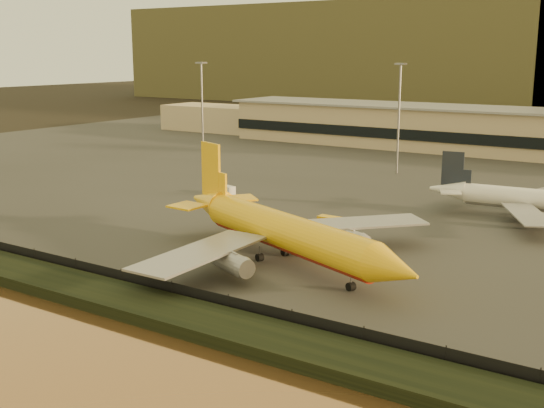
{
  "coord_description": "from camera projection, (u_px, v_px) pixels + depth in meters",
  "views": [
    {
      "loc": [
        51.65,
        -68.36,
        27.86
      ],
      "look_at": [
        -0.7,
        12.0,
        6.54
      ],
      "focal_mm": 45.0,
      "sensor_mm": 36.0,
      "label": 1
    }
  ],
  "objects": [
    {
      "name": "embankment",
      "position": [
        135.0,
        304.0,
        75.42
      ],
      "size": [
        320.0,
        7.0,
        1.4
      ],
      "primitive_type": "cube",
      "color": "black",
      "rests_on": "ground"
    },
    {
      "name": "terminal_building",
      "position": [
        445.0,
        129.0,
        198.56
      ],
      "size": [
        202.0,
        25.0,
        12.6
      ],
      "color": "#C9B28B",
      "rests_on": "tarmac"
    },
    {
      "name": "gse_vehicle_white",
      "position": [
        227.0,
        190.0,
        136.41
      ],
      "size": [
        4.01,
        2.54,
        1.67
      ],
      "primitive_type": "cube",
      "rotation": [
        0.0,
        0.0,
        -0.25
      ],
      "color": "white",
      "rests_on": "tarmac"
    },
    {
      "name": "perimeter_fence",
      "position": [
        159.0,
        288.0,
        78.57
      ],
      "size": [
        300.0,
        0.05,
        2.2
      ],
      "primitive_type": "cube",
      "color": "black",
      "rests_on": "tarmac"
    },
    {
      "name": "gse_vehicle_yellow",
      "position": [
        330.0,
        222.0,
        110.24
      ],
      "size": [
        4.05,
        1.94,
        1.79
      ],
      "primitive_type": "cube",
      "rotation": [
        0.0,
        0.0,
        -0.04
      ],
      "color": "#F1B20C",
      "rests_on": "tarmac"
    },
    {
      "name": "apron_light_masts",
      "position": [
        504.0,
        114.0,
        139.43
      ],
      "size": [
        152.2,
        12.2,
        25.4
      ],
      "color": "slate",
      "rests_on": "tarmac"
    },
    {
      "name": "dhl_cargo_jet",
      "position": [
        284.0,
        232.0,
        90.77
      ],
      "size": [
        46.09,
        43.66,
        14.29
      ],
      "rotation": [
        0.0,
        0.0,
        -0.37
      ],
      "color": "#F1B20C",
      "rests_on": "tarmac"
    },
    {
      "name": "white_narrowbody_jet",
      "position": [
        537.0,
        200.0,
        115.69
      ],
      "size": [
        36.78,
        35.75,
        10.56
      ],
      "rotation": [
        0.0,
        0.0,
        0.09
      ],
      "color": "white",
      "rests_on": "tarmac"
    },
    {
      "name": "ground",
      "position": [
        227.0,
        270.0,
        89.48
      ],
      "size": [
        900.0,
        900.0,
        0.0
      ],
      "primitive_type": "plane",
      "color": "black",
      "rests_on": "ground"
    },
    {
      "name": "tarmac",
      "position": [
        459.0,
        169.0,
        167.16
      ],
      "size": [
        320.0,
        220.0,
        0.2
      ],
      "primitive_type": "cube",
      "color": "#2D2D2D",
      "rests_on": "ground"
    }
  ]
}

